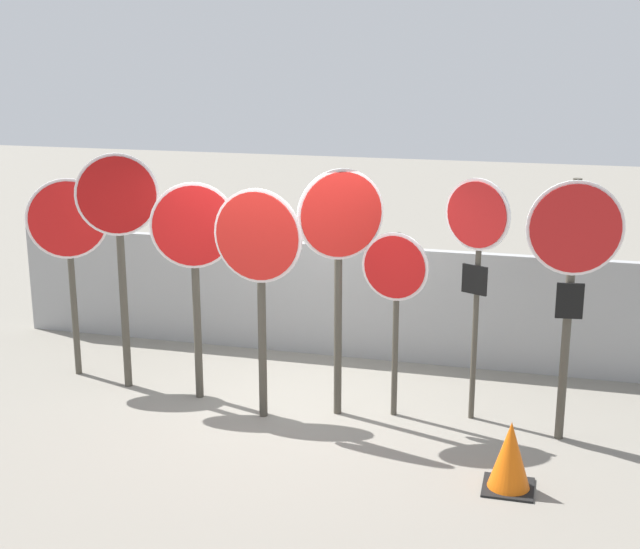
# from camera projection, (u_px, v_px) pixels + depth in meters

# --- Properties ---
(ground_plane) EXTENTS (40.00, 40.00, 0.00)m
(ground_plane) POSITION_uv_depth(u_px,v_px,m) (295.00, 408.00, 9.26)
(ground_plane) COLOR gray
(fence_back) EXTENTS (8.19, 0.12, 1.37)m
(fence_back) POSITION_uv_depth(u_px,v_px,m) (334.00, 300.00, 10.68)
(fence_back) COLOR gray
(fence_back) RESTS_ON ground
(stop_sign_0) EXTENTS (0.77, 0.49, 2.27)m
(stop_sign_0) POSITION_uv_depth(u_px,v_px,m) (69.00, 234.00, 9.76)
(stop_sign_0) COLOR #474238
(stop_sign_0) RESTS_ON ground
(stop_sign_1) EXTENTS (0.81, 0.37, 2.59)m
(stop_sign_1) POSITION_uv_depth(u_px,v_px,m) (119.00, 224.00, 9.36)
(stop_sign_1) COLOR #474238
(stop_sign_1) RESTS_ON ground
(stop_sign_2) EXTENTS (0.84, 0.34, 2.33)m
(stop_sign_2) POSITION_uv_depth(u_px,v_px,m) (194.00, 247.00, 9.09)
(stop_sign_2) COLOR #474238
(stop_sign_2) RESTS_ON ground
(stop_sign_3) EXTENTS (0.92, 0.18, 2.35)m
(stop_sign_3) POSITION_uv_depth(u_px,v_px,m) (259.00, 257.00, 8.61)
(stop_sign_3) COLOR #474238
(stop_sign_3) RESTS_ON ground
(stop_sign_4) EXTENTS (0.74, 0.53, 2.53)m
(stop_sign_4) POSITION_uv_depth(u_px,v_px,m) (340.00, 241.00, 8.64)
(stop_sign_4) COLOR #474238
(stop_sign_4) RESTS_ON ground
(stop_sign_5) EXTENTS (0.68, 0.16, 1.92)m
(stop_sign_5) POSITION_uv_depth(u_px,v_px,m) (395.00, 282.00, 8.71)
(stop_sign_5) COLOR #474238
(stop_sign_5) RESTS_ON ground
(stop_sign_6) EXTENTS (0.64, 0.33, 2.45)m
(stop_sign_6) POSITION_uv_depth(u_px,v_px,m) (477.00, 242.00, 8.53)
(stop_sign_6) COLOR #474238
(stop_sign_6) RESTS_ON ground
(stop_sign_7) EXTENTS (0.87, 0.18, 2.52)m
(stop_sign_7) POSITION_uv_depth(u_px,v_px,m) (573.00, 259.00, 8.07)
(stop_sign_7) COLOR #474238
(stop_sign_7) RESTS_ON ground
(traffic_cone_0) EXTENTS (0.43, 0.43, 0.62)m
(traffic_cone_0) POSITION_uv_depth(u_px,v_px,m) (510.00, 456.00, 7.54)
(traffic_cone_0) COLOR black
(traffic_cone_0) RESTS_ON ground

